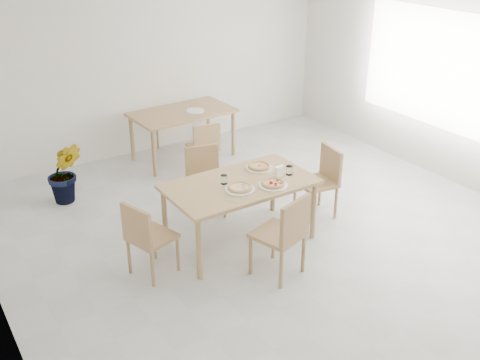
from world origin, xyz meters
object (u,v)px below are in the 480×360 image
plate_mushroom (240,189)px  chair_back_s (204,145)px  chair_south (285,231)px  tumbler_b (289,170)px  tumbler_a (224,180)px  second_table (182,116)px  chair_west (146,235)px  pizza_margherita (259,166)px  chair_east (322,177)px  plate_margherita (259,168)px  plate_pepperoni (273,185)px  potted_plant (65,173)px  chair_north (204,175)px  pizza_pepperoni (273,183)px  napkin_holder (279,172)px  plate_empty (195,111)px  pizza_mushroom (240,187)px  main_table (240,189)px  chair_back_n (153,116)px

plate_mushroom → chair_back_s: (0.66, 1.96, -0.30)m
chair_south → tumbler_b: (0.58, 0.70, 0.26)m
chair_south → tumbler_a: bearing=-96.4°
chair_south → second_table: size_ratio=0.60×
chair_west → pizza_margherita: 1.61m
chair_west → tumbler_a: bearing=-100.4°
chair_east → plate_margherita: (-0.82, 0.18, 0.25)m
plate_pepperoni → second_table: plate_pepperoni is taller
plate_mushroom → pizza_margherita: bearing=35.4°
pizza_margherita → potted_plant: 2.58m
chair_south → chair_north: bearing=-107.8°
pizza_pepperoni → chair_back_s: size_ratio=0.38×
chair_north → napkin_holder: bearing=-53.7°
plate_empty → plate_pepperoni: bearing=-100.5°
plate_empty → napkin_holder: bearing=-97.0°
second_table → potted_plant: potted_plant is taller
chair_west → plate_mushroom: (1.07, -0.09, 0.27)m
chair_east → pizza_mushroom: chair_east is taller
pizza_pepperoni → plate_empty: size_ratio=1.12×
pizza_margherita → plate_empty: bearing=80.7°
pizza_margherita → pizza_mushroom: same height
chair_back_s → potted_plant: (-1.93, 0.24, -0.05)m
chair_west → pizza_pepperoni: bearing=-116.2°
plate_pepperoni → pizza_pepperoni: pizza_pepperoni is taller
napkin_holder → chair_back_s: size_ratio=0.17×
main_table → plate_empty: (0.76, 2.43, 0.08)m
chair_north → plate_margherita: bearing=-48.3°
plate_margherita → chair_back_s: (0.17, 1.61, -0.30)m
chair_back_n → tumbler_a: bearing=-121.8°
chair_west → plate_empty: chair_west is taller
chair_west → second_table: bearing=-52.2°
main_table → tumbler_a: 0.22m
pizza_mushroom → pizza_pepperoni: size_ratio=1.08×
chair_back_n → plate_margherita: bearing=-112.4°
tumbler_b → chair_back_s: tumbler_b is taller
plate_pepperoni → chair_back_s: chair_back_s is taller
plate_margherita → pizza_margherita: (-0.00, 0.00, 0.02)m
tumbler_b → chair_north: bearing=119.3°
second_table → chair_back_s: chair_back_s is taller
pizza_margherita → second_table: size_ratio=0.19×
pizza_margherita → chair_east: bearing=-12.4°
pizza_margherita → napkin_holder: bearing=-80.1°
chair_south → chair_north: size_ratio=1.09×
plate_mushroom → pizza_pepperoni: pizza_pepperoni is taller
second_table → tumbler_b: bearing=-92.9°
chair_south → plate_empty: size_ratio=3.41×
second_table → potted_plant: 2.04m
plate_pepperoni → napkin_holder: size_ratio=2.37×
plate_mushroom → napkin_holder: 0.55m
chair_south → napkin_holder: bearing=-139.0°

